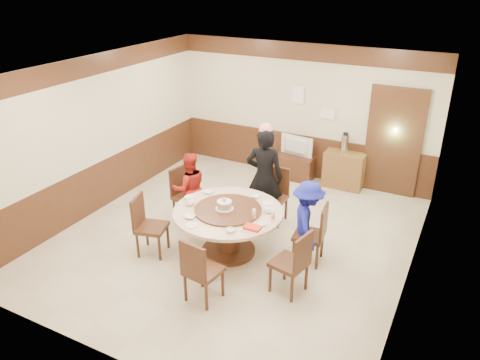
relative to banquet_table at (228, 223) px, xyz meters
The scene contains 31 objects.
room 0.71m from the banquet_table, 102.39° to the left, with size 6.00×6.04×2.84m.
banquet_table is the anchor object (origin of this frame).
chair_0 1.29m from the banquet_table, 16.23° to the left, with size 0.50×0.49×0.97m.
chair_1 1.30m from the banquet_table, 79.94° to the left, with size 0.44×0.45×0.97m.
chair_2 1.32m from the banquet_table, 152.83° to the left, with size 0.53×0.52×0.97m.
chair_3 1.23m from the banquet_table, 152.25° to the right, with size 0.54×0.54×0.97m.
chair_4 1.23m from the banquet_table, 77.88° to the right, with size 0.49×0.50×0.97m.
chair_5 1.34m from the banquet_table, 21.07° to the right, with size 0.53×0.52×0.97m.
person_standing 1.19m from the banquet_table, 85.58° to the left, with size 0.64×0.42×1.75m, color black.
person_red 1.23m from the banquet_table, 151.84° to the left, with size 0.63×0.49×1.29m, color #A01A15.
person_blue 1.22m from the banquet_table, 18.53° to the left, with size 0.84×0.49×1.31m, color #181E99.
birthday_cake 0.32m from the banquet_table, 154.06° to the right, with size 0.28×0.28×0.19m.
teapot_left 0.68m from the banquet_table, 168.58° to the right, with size 0.17×0.15×0.13m, color white.
teapot_right 0.68m from the banquet_table, 20.95° to the left, with size 0.17×0.15×0.13m, color white.
bowl_0 0.73m from the banquet_table, 147.06° to the left, with size 0.16×0.16×0.04m, color white.
bowl_1 0.68m from the banquet_table, 58.19° to the right, with size 0.14×0.14×0.04m, color white.
bowl_2 0.65m from the banquet_table, 129.87° to the right, with size 0.16×0.16×0.04m, color white.
bowl_3 0.72m from the banquet_table, 15.07° to the right, with size 0.14×0.14×0.04m, color white.
bowl_4 0.77m from the banquet_table, behind, with size 0.16×0.16×0.04m, color white.
bowl_5 0.65m from the banquet_table, 72.39° to the left, with size 0.14×0.14×0.05m, color white.
saucer_near 0.73m from the banquet_table, 111.04° to the right, with size 0.18×0.18×0.01m, color white.
saucer_far 0.71m from the banquet_table, 48.01° to the left, with size 0.18×0.18×0.01m, color white.
shrimp_platter 0.73m from the banquet_table, 31.23° to the right, with size 0.30×0.20×0.06m.
bottle_0 0.56m from the banquet_table, ahead, with size 0.06×0.06×0.16m, color silver.
bottle_1 0.80m from the banquet_table, ahead, with size 0.06×0.06×0.16m, color silver.
tv_stand 3.20m from the banquet_table, 92.57° to the left, with size 0.85×0.45×0.50m, color #422414.
television 3.19m from the banquet_table, 92.57° to the left, with size 0.74×0.10×0.43m, color gray.
side_cabinet 3.35m from the banquet_table, 73.87° to the left, with size 0.80×0.40×0.75m, color brown.
thermos 3.36m from the banquet_table, 74.45° to the left, with size 0.15×0.15×0.38m, color silver.
notice_left 3.61m from the banquet_table, 93.51° to the left, with size 0.25×0.00×0.35m, color white.
notice_right 3.54m from the banquet_table, 82.57° to the left, with size 0.30×0.00×0.22m, color white.
Camera 1 is at (3.17, -5.96, 4.15)m, focal length 35.00 mm.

